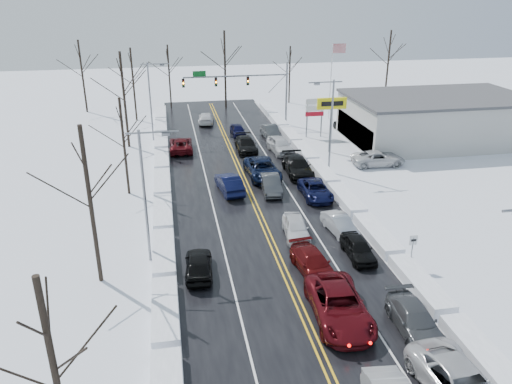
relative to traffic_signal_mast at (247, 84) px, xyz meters
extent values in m
plane|color=silver|center=(-3.45, -27.99, -5.48)|extent=(160.00, 160.00, 0.00)
cube|color=black|center=(-3.45, -25.99, -5.47)|extent=(14.00, 84.00, 0.01)
cube|color=white|center=(-11.05, -25.99, -5.48)|extent=(1.45, 72.00, 0.76)
cube|color=white|center=(4.15, -25.99, -5.48)|extent=(1.45, 72.00, 0.76)
cylinder|color=slate|center=(5.05, 0.01, -1.48)|extent=(0.24, 0.24, 8.00)
cylinder|color=slate|center=(-1.45, 0.01, 1.02)|extent=(13.00, 0.18, 0.18)
cylinder|color=slate|center=(3.85, 0.01, -0.08)|extent=(2.33, 0.10, 2.33)
cube|color=#0C591E|center=(-5.95, 0.01, 1.42)|extent=(1.60, 0.08, 0.70)
cube|color=black|center=(0.05, 0.01, 0.37)|extent=(0.32, 0.25, 1.05)
sphere|color=#3F0705|center=(0.05, -0.15, 0.67)|extent=(0.20, 0.20, 0.20)
sphere|color=orange|center=(0.05, -0.15, 0.37)|extent=(0.22, 0.22, 0.22)
sphere|color=black|center=(0.05, -0.15, 0.07)|extent=(0.20, 0.20, 0.20)
cube|color=black|center=(-3.95, 0.01, 0.37)|extent=(0.32, 0.25, 1.05)
sphere|color=#3F0705|center=(-3.95, -0.15, 0.67)|extent=(0.20, 0.20, 0.20)
sphere|color=orange|center=(-3.95, -0.15, 0.37)|extent=(0.22, 0.22, 0.22)
sphere|color=black|center=(-3.95, -0.15, 0.07)|extent=(0.20, 0.20, 0.20)
cube|color=black|center=(-7.95, 0.01, 0.37)|extent=(0.32, 0.25, 1.05)
sphere|color=#3F0705|center=(-7.95, -0.15, 0.67)|extent=(0.20, 0.20, 0.20)
sphere|color=orange|center=(-7.95, -0.15, 0.37)|extent=(0.22, 0.22, 0.22)
sphere|color=black|center=(-7.95, -0.15, 0.07)|extent=(0.20, 0.20, 0.20)
cylinder|color=slate|center=(7.05, -11.99, -2.68)|extent=(0.20, 0.20, 5.60)
cube|color=yellow|center=(7.05, -11.99, -0.08)|extent=(3.20, 0.30, 1.20)
cube|color=black|center=(7.05, -12.16, -0.08)|extent=(2.40, 0.04, 0.50)
cylinder|color=slate|center=(6.15, -5.99, -3.48)|extent=(0.16, 0.16, 4.00)
cylinder|color=slate|center=(7.95, -5.99, -3.48)|extent=(0.16, 0.16, 4.00)
cube|color=white|center=(7.05, -5.99, -1.18)|extent=(2.20, 0.22, 0.70)
cube|color=white|center=(7.05, -5.99, -1.98)|extent=(2.20, 0.22, 0.70)
cube|color=#B30D1E|center=(7.05, -5.99, -2.68)|extent=(2.20, 0.22, 0.50)
cylinder|color=slate|center=(4.75, -35.99, -4.38)|extent=(0.08, 0.08, 2.20)
cube|color=white|center=(4.75, -35.99, -3.48)|extent=(0.55, 0.05, 0.70)
cube|color=black|center=(4.75, -36.03, -3.48)|extent=(0.35, 0.02, 0.15)
cylinder|color=silver|center=(11.55, 2.01, -0.48)|extent=(0.14, 0.14, 10.00)
cube|color=#AFAFAA|center=(20.55, -9.99, -2.98)|extent=(20.00, 12.00, 5.00)
cube|color=#262628|center=(10.60, -9.99, -3.88)|extent=(0.10, 11.00, 2.80)
cube|color=#3F3F42|center=(20.55, -9.99, -0.33)|extent=(20.40, 12.40, 0.30)
cylinder|color=slate|center=(5.05, -17.99, -0.98)|extent=(0.18, 0.18, 9.00)
cylinder|color=slate|center=(4.25, -17.99, 3.32)|extent=(3.20, 0.12, 0.12)
cube|color=slate|center=(3.45, -17.99, 3.17)|extent=(0.50, 0.25, 0.18)
cylinder|color=slate|center=(-11.95, -31.99, -0.98)|extent=(0.18, 0.18, 9.00)
cylinder|color=slate|center=(-11.15, -31.99, 3.32)|extent=(3.20, 0.12, 0.12)
cube|color=slate|center=(-10.35, -31.99, 3.17)|extent=(0.50, 0.25, 0.18)
cylinder|color=slate|center=(-11.95, -3.99, -0.98)|extent=(0.18, 0.18, 9.00)
cylinder|color=slate|center=(-11.15, -3.99, 3.32)|extent=(3.20, 0.12, 0.12)
cube|color=slate|center=(-10.35, -3.99, 3.17)|extent=(0.50, 0.25, 0.18)
cylinder|color=#2D231C|center=(-14.95, -33.99, -0.48)|extent=(0.27, 0.27, 10.00)
cylinder|color=#2D231C|center=(-13.95, -19.99, -1.23)|extent=(0.23, 0.23, 8.50)
cylinder|color=#2D231C|center=(-14.65, -5.99, -0.23)|extent=(0.28, 0.28, 10.50)
cylinder|color=#2D231C|center=(-14.25, 6.01, -0.73)|extent=(0.25, 0.25, 9.50)
cylinder|color=#2D231C|center=(-21.45, 12.01, -0.48)|extent=(0.27, 0.27, 10.00)
cylinder|color=#2D231C|center=(-9.45, 13.01, -0.98)|extent=(0.24, 0.24, 9.00)
cylinder|color=#2D231C|center=(-1.45, 11.01, 0.02)|extent=(0.29, 0.29, 11.00)
cylinder|color=#2D231C|center=(8.55, 12.51, -1.23)|extent=(0.23, 0.23, 8.50)
cylinder|color=#2D231C|center=(24.55, 13.01, -0.23)|extent=(0.28, 0.28, 10.50)
imported|color=#4E0A10|center=(-1.63, -40.33, -5.48)|extent=(3.20, 6.34, 1.72)
imported|color=#4B0A0B|center=(-1.68, -35.47, -5.48)|extent=(2.46, 4.91, 1.37)
imported|color=white|center=(-1.51, -30.47, -5.48)|extent=(2.10, 4.37, 1.44)
imported|color=#383A3D|center=(-1.56, -21.87, -5.48)|extent=(1.87, 4.59, 1.48)
imported|color=black|center=(-1.60, -18.18, -5.48)|extent=(3.03, 6.14, 1.68)
imported|color=black|center=(-1.86, -10.10, -5.48)|extent=(2.22, 5.24, 1.51)
imported|color=black|center=(-1.85, -3.82, -5.48)|extent=(1.74, 3.97, 1.33)
imported|color=#44474A|center=(1.97, -42.06, -5.48)|extent=(2.19, 4.90, 1.40)
imported|color=black|center=(1.88, -34.12, -5.48)|extent=(1.67, 4.02, 1.36)
imported|color=#A8AAB0|center=(1.83, -30.52, -5.48)|extent=(1.92, 4.19, 1.33)
imported|color=black|center=(1.98, -23.75, -5.48)|extent=(2.35, 4.94, 1.36)
imported|color=black|center=(1.89, -18.04, -5.48)|extent=(2.44, 5.74, 1.65)
imported|color=silver|center=(1.75, -11.14, -5.48)|extent=(2.48, 5.15, 1.70)
imported|color=#3A3D3F|center=(1.85, -5.69, -5.48)|extent=(1.91, 4.76, 1.54)
imported|color=black|center=(-5.17, -21.20, -5.48)|extent=(2.28, 5.00, 1.59)
imported|color=#4E0A0F|center=(-8.89, -8.67, -5.48)|extent=(2.57, 5.37, 1.48)
imported|color=silver|center=(-5.12, 2.70, -5.48)|extent=(2.53, 4.97, 1.38)
imported|color=black|center=(-8.87, -34.37, -5.48)|extent=(2.01, 4.36, 1.45)
imported|color=silver|center=(10.58, -17.00, -5.48)|extent=(5.46, 2.68, 1.49)
imported|color=#3F4144|center=(13.45, -11.83, -5.48)|extent=(2.94, 6.00, 1.68)
imported|color=black|center=(11.72, -4.59, -5.48)|extent=(2.35, 4.99, 1.65)
camera|label=1|loc=(-10.20, -61.87, 11.70)|focal=35.00mm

